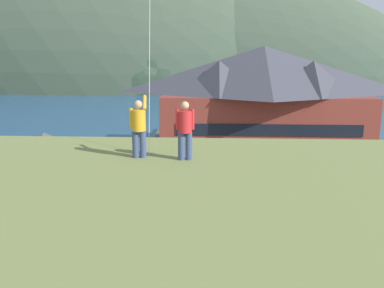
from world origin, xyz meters
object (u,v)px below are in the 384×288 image
(parked_car_back_row_right, at_px, (263,195))
(wharf_dock, at_px, (199,128))
(moored_boat_outer_mooring, at_px, (224,129))
(moored_boat_wharfside, at_px, (169,131))
(person_companion, at_px, (185,129))
(parking_light_pole, at_px, (145,142))
(storage_shed_waterside, at_px, (233,127))
(harbor_lodge, at_px, (263,98))
(parked_car_front_row_red, at_px, (139,236))
(parked_car_corner_spot, at_px, (380,198))
(person_kite_flyer, at_px, (139,127))
(storage_shed_near_lot, at_px, (46,171))

(parked_car_back_row_right, bearing_deg, wharf_dock, 100.48)
(moored_boat_outer_mooring, bearing_deg, moored_boat_wharfside, -170.25)
(moored_boat_wharfside, distance_m, person_companion, 41.63)
(parking_light_pole, relative_size, person_companion, 3.78)
(storage_shed_waterside, relative_size, moored_boat_outer_mooring, 0.94)
(harbor_lodge, bearing_deg, parked_car_back_row_right, -95.65)
(parked_car_front_row_red, height_order, person_companion, person_companion)
(harbor_lodge, height_order, parked_car_corner_spot, harbor_lodge)
(moored_boat_wharfside, bearing_deg, moored_boat_outer_mooring, 9.75)
(parked_car_front_row_red, distance_m, person_kite_flyer, 11.22)
(moored_boat_outer_mooring, height_order, person_companion, person_companion)
(parked_car_back_row_right, height_order, parked_car_front_row_red, same)
(wharf_dock, bearing_deg, harbor_lodge, -62.31)
(parked_car_back_row_right, height_order, parking_light_pole, parking_light_pole)
(person_kite_flyer, bearing_deg, harbor_lodge, 76.87)
(parked_car_back_row_right, distance_m, parked_car_front_row_red, 10.07)
(storage_shed_waterside, relative_size, parked_car_back_row_right, 1.43)
(person_companion, bearing_deg, person_kite_flyer, 171.82)
(parked_car_back_row_right, xyz_separation_m, parked_car_corner_spot, (7.73, -0.19, 0.00))
(moored_boat_wharfside, bearing_deg, harbor_lodge, -40.61)
(moored_boat_outer_mooring, xyz_separation_m, parking_light_pole, (-6.55, -22.85, 3.19))
(moored_boat_outer_mooring, distance_m, parking_light_pole, 23.98)
(parked_car_back_row_right, relative_size, person_companion, 2.47)
(storage_shed_near_lot, distance_m, wharf_dock, 31.94)
(parked_car_back_row_right, bearing_deg, moored_boat_outer_mooring, 94.52)
(wharf_dock, bearing_deg, person_companion, -88.50)
(moored_boat_outer_mooring, distance_m, person_kite_flyer, 42.49)
(storage_shed_near_lot, height_order, storage_shed_waterside, storage_shed_near_lot)
(storage_shed_waterside, bearing_deg, harbor_lodge, -42.26)
(moored_boat_outer_mooring, bearing_deg, person_kite_flyer, -94.94)
(harbor_lodge, height_order, parking_light_pole, harbor_lodge)
(wharf_dock, height_order, person_kite_flyer, person_kite_flyer)
(storage_shed_near_lot, relative_size, wharf_dock, 0.50)
(parked_car_back_row_right, bearing_deg, parked_car_corner_spot, -1.41)
(parking_light_pole, bearing_deg, parked_car_corner_spot, -13.17)
(moored_boat_wharfside, relative_size, person_kite_flyer, 4.40)
(parked_car_front_row_red, height_order, person_kite_flyer, person_kite_flyer)
(storage_shed_near_lot, xyz_separation_m, parked_car_back_row_right, (14.57, 0.99, -1.77))
(storage_shed_waterside, bearing_deg, parked_car_corner_spot, -64.48)
(moored_boat_wharfside, distance_m, parked_car_corner_spot, 30.55)
(moored_boat_wharfside, bearing_deg, parked_car_corner_spot, -56.49)
(harbor_lodge, bearing_deg, person_kite_flyer, -103.13)
(storage_shed_waterside, bearing_deg, person_companion, -95.03)
(moored_boat_outer_mooring, xyz_separation_m, parked_car_back_row_right, (2.10, -26.49, 0.34))
(moored_boat_wharfside, distance_m, parking_light_pole, 21.88)
(storage_shed_waterside, xyz_separation_m, wharf_dock, (-4.17, 10.82, -2.09))
(harbor_lodge, relative_size, storage_shed_near_lot, 3.03)
(harbor_lodge, height_order, wharf_dock, harbor_lodge)
(wharf_dock, height_order, person_companion, person_companion)
(harbor_lodge, height_order, parked_car_back_row_right, harbor_lodge)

